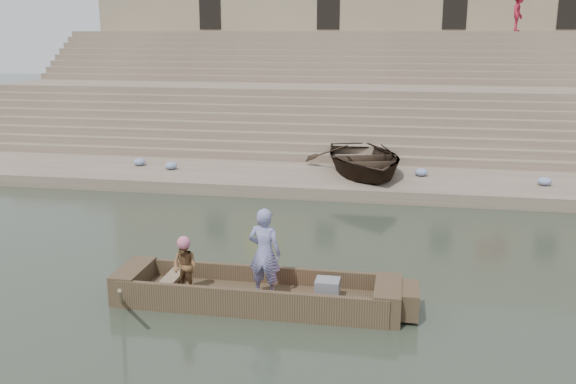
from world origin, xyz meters
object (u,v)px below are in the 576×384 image
(television, at_px, (327,289))
(beached_rowboat, at_px, (363,159))
(pedestrian, at_px, (519,12))
(main_rowboat, at_px, (256,299))
(rowing_man, at_px, (185,266))
(standing_man, at_px, (265,253))

(television, bearing_deg, beached_rowboat, 89.91)
(television, relative_size, beached_rowboat, 0.09)
(pedestrian, bearing_deg, main_rowboat, 178.70)
(rowing_man, distance_m, television, 2.80)
(standing_man, bearing_deg, rowing_man, 13.22)
(standing_man, relative_size, pedestrian, 0.93)
(television, bearing_deg, pedestrian, 73.75)
(rowing_man, xyz_separation_m, television, (2.77, 0.19, -0.35))
(standing_man, bearing_deg, main_rowboat, -8.47)
(television, height_order, pedestrian, pedestrian)
(standing_man, height_order, television, standing_man)
(standing_man, xyz_separation_m, television, (1.20, 0.06, -0.68))
(beached_rowboat, bearing_deg, television, -107.01)
(main_rowboat, xyz_separation_m, television, (1.39, 0.00, 0.31))
(rowing_man, xyz_separation_m, beached_rowboat, (2.79, 10.58, 0.15))
(television, distance_m, pedestrian, 25.16)
(main_rowboat, bearing_deg, beached_rowboat, 82.28)
(beached_rowboat, bearing_deg, standing_man, -113.58)
(main_rowboat, xyz_separation_m, pedestrian, (8.25, 23.52, 6.04))
(main_rowboat, height_order, rowing_man, rowing_man)
(main_rowboat, height_order, television, television)
(pedestrian, bearing_deg, rowing_man, 175.92)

